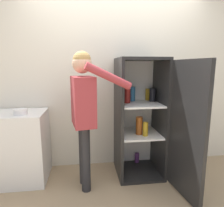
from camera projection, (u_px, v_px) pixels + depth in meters
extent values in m
plane|color=tan|center=(128.00, 202.00, 2.21)|extent=(12.00, 12.00, 0.00)
cube|color=silver|center=(115.00, 81.00, 2.93)|extent=(7.00, 0.06, 2.55)
cube|color=black|center=(138.00, 171.00, 2.84)|extent=(0.61, 0.62, 0.04)
cube|color=black|center=(141.00, 59.00, 2.56)|extent=(0.61, 0.62, 0.04)
cube|color=white|center=(134.00, 113.00, 2.99)|extent=(0.61, 0.03, 1.52)
cube|color=black|center=(118.00, 118.00, 2.66)|extent=(0.04, 0.62, 1.52)
cube|color=black|center=(159.00, 117.00, 2.74)|extent=(0.03, 0.62, 1.52)
cube|color=white|center=(139.00, 133.00, 2.74)|extent=(0.54, 0.55, 0.02)
cube|color=white|center=(140.00, 104.00, 2.67)|extent=(0.54, 0.55, 0.02)
cube|color=black|center=(187.00, 131.00, 2.15)|extent=(0.12, 0.61, 1.52)
cylinder|color=#723884|center=(137.00, 158.00, 3.05)|extent=(0.07, 0.07, 0.14)
cylinder|color=#B78C1E|center=(145.00, 129.00, 2.60)|extent=(0.07, 0.07, 0.18)
cylinder|color=black|center=(152.00, 95.00, 2.79)|extent=(0.08, 0.08, 0.18)
cylinder|color=#9E4C19|center=(139.00, 126.00, 2.66)|extent=(0.09, 0.09, 0.24)
cylinder|color=#B78C1E|center=(148.00, 94.00, 2.89)|extent=(0.08, 0.08, 0.17)
cylinder|color=maroon|center=(127.00, 94.00, 2.67)|extent=(0.09, 0.09, 0.23)
cylinder|color=teal|center=(132.00, 94.00, 2.82)|extent=(0.08, 0.08, 0.20)
cylinder|color=#262628|center=(83.00, 153.00, 2.51)|extent=(0.11, 0.11, 0.80)
cylinder|color=#262628|center=(86.00, 159.00, 2.35)|extent=(0.11, 0.11, 0.80)
cube|color=#9E3338|center=(83.00, 101.00, 2.31)|extent=(0.30, 0.46, 0.57)
sphere|color=#DBAD89|center=(82.00, 64.00, 2.23)|extent=(0.22, 0.22, 0.22)
sphere|color=#AD894C|center=(82.00, 60.00, 2.22)|extent=(0.20, 0.20, 0.20)
cylinder|color=#9E3338|center=(80.00, 100.00, 2.53)|extent=(0.08, 0.08, 0.53)
cylinder|color=#9E3338|center=(109.00, 76.00, 2.10)|extent=(0.53, 0.17, 0.30)
cube|color=white|center=(17.00, 147.00, 2.58)|extent=(0.75, 0.58, 0.91)
cylinder|color=white|center=(20.00, 112.00, 2.40)|extent=(0.16, 0.16, 0.07)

